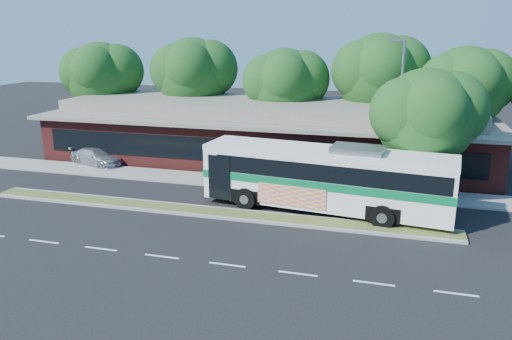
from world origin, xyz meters
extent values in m
plane|color=black|center=(0.00, 0.00, 0.00)|extent=(120.00, 120.00, 0.00)
cube|color=#525A26|center=(0.00, 0.60, 0.07)|extent=(26.00, 1.10, 0.15)
cube|color=gray|center=(0.00, 6.40, 0.06)|extent=(44.00, 2.60, 0.12)
cube|color=black|center=(-18.00, 10.00, 0.01)|extent=(14.00, 12.00, 0.01)
cube|color=maroon|center=(0.00, 13.00, 1.60)|extent=(32.00, 10.00, 3.20)
cube|color=slate|center=(0.00, 13.00, 3.32)|extent=(33.20, 11.20, 0.24)
cube|color=slate|center=(0.00, 13.00, 3.95)|extent=(30.00, 8.00, 1.00)
cube|color=black|center=(0.00, 7.97, 1.70)|extent=(30.00, 0.06, 1.60)
cylinder|color=slate|center=(9.60, 6.00, 4.50)|extent=(0.16, 0.16, 9.00)
cube|color=slate|center=(9.20, 6.00, 9.00)|extent=(0.90, 0.18, 0.14)
cylinder|color=black|center=(-15.00, 15.00, 1.99)|extent=(0.44, 0.44, 3.99)
sphere|color=#164318|center=(-15.00, 15.00, 5.73)|extent=(5.80, 5.80, 5.80)
sphere|color=#164318|center=(-13.70, 15.43, 6.19)|extent=(4.52, 4.52, 4.52)
cylinder|color=black|center=(-7.00, 16.00, 2.10)|extent=(0.44, 0.44, 4.20)
sphere|color=#164318|center=(-7.00, 16.00, 6.00)|extent=(6.00, 6.00, 6.00)
sphere|color=#164318|center=(-5.65, 16.45, 6.48)|extent=(4.68, 4.68, 4.68)
cylinder|color=black|center=(1.00, 15.00, 1.89)|extent=(0.44, 0.44, 3.78)
sphere|color=#164318|center=(1.00, 15.00, 5.46)|extent=(5.60, 5.60, 5.60)
sphere|color=#164318|center=(2.26, 15.42, 5.91)|extent=(4.37, 4.37, 4.37)
cylinder|color=black|center=(8.00, 16.00, 2.21)|extent=(0.44, 0.44, 4.41)
sphere|color=#164318|center=(8.00, 16.00, 6.27)|extent=(6.20, 6.20, 6.20)
sphere|color=#164318|center=(9.39, 16.46, 6.77)|extent=(4.84, 4.84, 4.84)
cylinder|color=black|center=(14.00, 15.00, 1.93)|extent=(0.44, 0.44, 3.86)
sphere|color=#164318|center=(14.00, 15.00, 5.60)|extent=(5.80, 5.80, 5.80)
sphere|color=#164318|center=(15.30, 15.43, 6.07)|extent=(4.52, 4.52, 4.52)
cube|color=white|center=(6.00, 2.63, 1.90)|extent=(13.47, 4.38, 3.04)
cube|color=black|center=(6.33, 2.59, 2.50)|extent=(12.42, 4.31, 0.91)
cube|color=white|center=(6.00, 2.63, 3.28)|extent=(13.49, 4.40, 0.29)
cube|color=#046C38|center=(6.00, 2.63, 1.80)|extent=(13.54, 4.45, 0.42)
cube|color=black|center=(-0.59, 3.42, 2.26)|extent=(0.36, 2.46, 1.89)
cube|color=black|center=(12.59, 1.83, 2.61)|extent=(0.34, 2.30, 1.22)
cube|color=#E342B1|center=(4.40, 1.36, 1.10)|extent=(3.73, 0.51, 1.10)
cube|color=slate|center=(7.64, 2.43, 3.57)|extent=(2.84, 2.07, 0.33)
cylinder|color=black|center=(1.79, 1.74, 0.61)|extent=(1.25, 0.54, 1.21)
cylinder|color=black|center=(2.12, 4.49, 0.61)|extent=(1.25, 0.54, 1.21)
cylinder|color=black|center=(9.12, 0.86, 0.61)|extent=(1.25, 0.54, 1.21)
cylinder|color=black|center=(9.45, 3.60, 0.61)|extent=(1.25, 0.54, 1.21)
imported|color=silver|center=(-11.33, 7.80, 0.63)|extent=(4.66, 2.96, 1.26)
cylinder|color=black|center=(11.00, 5.73, 1.60)|extent=(0.44, 0.44, 3.20)
sphere|color=#164318|center=(11.00, 5.73, 4.84)|extent=(5.44, 5.44, 5.44)
sphere|color=#164318|center=(12.22, 6.14, 5.27)|extent=(4.25, 4.25, 4.25)
camera|label=1|loc=(9.22, -23.05, 9.43)|focal=35.00mm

